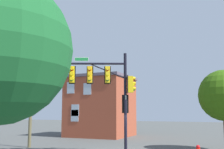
{
  "coord_description": "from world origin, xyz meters",
  "views": [
    {
      "loc": [
        -6.63,
        17.38,
        2.71
      ],
      "look_at": [
        1.06,
        -0.2,
        5.27
      ],
      "focal_mm": 44.73,
      "sensor_mm": 36.0,
      "label": 1
    }
  ],
  "objects_px": {
    "tree_near": "(224,95)",
    "brick_building": "(101,106)",
    "utility_pole": "(31,98)",
    "signal_pole_assembly": "(101,84)"
  },
  "relations": [
    {
      "from": "signal_pole_assembly",
      "to": "tree_near",
      "type": "relative_size",
      "value": 1.17
    },
    {
      "from": "signal_pole_assembly",
      "to": "brick_building",
      "type": "bearing_deg",
      "value": -64.04
    },
    {
      "from": "signal_pole_assembly",
      "to": "utility_pole",
      "type": "xyz_separation_m",
      "value": [
        6.42,
        -0.71,
        -0.72
      ]
    },
    {
      "from": "tree_near",
      "to": "brick_building",
      "type": "distance_m",
      "value": 14.95
    },
    {
      "from": "tree_near",
      "to": "brick_building",
      "type": "height_order",
      "value": "brick_building"
    },
    {
      "from": "signal_pole_assembly",
      "to": "brick_building",
      "type": "height_order",
      "value": "brick_building"
    },
    {
      "from": "utility_pole",
      "to": "brick_building",
      "type": "distance_m",
      "value": 10.9
    },
    {
      "from": "signal_pole_assembly",
      "to": "brick_building",
      "type": "xyz_separation_m",
      "value": [
        5.64,
        -11.58,
        -1.18
      ]
    },
    {
      "from": "signal_pole_assembly",
      "to": "tree_near",
      "type": "xyz_separation_m",
      "value": [
        -7.5,
        -4.46,
        -0.68
      ]
    },
    {
      "from": "utility_pole",
      "to": "tree_near",
      "type": "distance_m",
      "value": 14.42
    }
  ]
}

